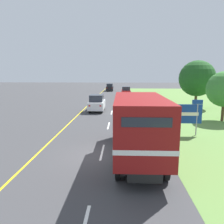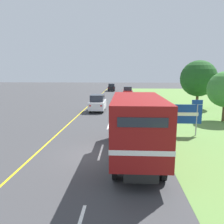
# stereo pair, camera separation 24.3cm
# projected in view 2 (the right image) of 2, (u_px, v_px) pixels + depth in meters

# --- Properties ---
(ground_plane) EXTENTS (200.00, 200.00, 0.00)m
(ground_plane) POSITION_uv_depth(u_px,v_px,m) (100.00, 155.00, 12.29)
(ground_plane) COLOR #3D3D3F
(grass_shoulder) EXTENTS (20.00, 72.48, 0.01)m
(grass_shoulder) POSITION_uv_depth(u_px,v_px,m) (211.00, 106.00, 30.85)
(grass_shoulder) COLOR #608942
(grass_shoulder) RESTS_ON ground
(edge_line_yellow) EXTENTS (0.12, 72.48, 0.01)m
(edge_line_yellow) POSITION_uv_depth(u_px,v_px,m) (89.00, 105.00, 31.77)
(edge_line_yellow) COLOR yellow
(edge_line_yellow) RESTS_ON ground
(centre_dash_near) EXTENTS (0.12, 2.60, 0.01)m
(centre_dash_near) POSITION_uv_depth(u_px,v_px,m) (101.00, 152.00, 12.85)
(centre_dash_near) COLOR white
(centre_dash_near) RESTS_ON ground
(centre_dash_mid_a) EXTENTS (0.12, 2.60, 0.01)m
(centre_dash_mid_a) POSITION_uv_depth(u_px,v_px,m) (109.00, 126.00, 19.34)
(centre_dash_mid_a) COLOR white
(centre_dash_mid_a) RESTS_ON ground
(centre_dash_mid_b) EXTENTS (0.12, 2.60, 0.01)m
(centre_dash_mid_b) POSITION_uv_depth(u_px,v_px,m) (112.00, 112.00, 25.83)
(centre_dash_mid_b) COLOR white
(centre_dash_mid_b) RESTS_ON ground
(centre_dash_far) EXTENTS (0.12, 2.60, 0.01)m
(centre_dash_far) POSITION_uv_depth(u_px,v_px,m) (115.00, 105.00, 32.32)
(centre_dash_far) COLOR white
(centre_dash_far) RESTS_ON ground
(centre_dash_farthest) EXTENTS (0.12, 2.60, 0.01)m
(centre_dash_farthest) POSITION_uv_depth(u_px,v_px,m) (116.00, 99.00, 38.81)
(centre_dash_farthest) COLOR white
(centre_dash_farthest) RESTS_ON ground
(horse_trailer_truck) EXTENTS (2.43, 8.11, 3.42)m
(horse_trailer_truck) POSITION_uv_depth(u_px,v_px,m) (136.00, 124.00, 11.60)
(horse_trailer_truck) COLOR black
(horse_trailer_truck) RESTS_ON ground
(lead_car_white) EXTENTS (1.80, 4.03, 2.04)m
(lead_car_white) POSITION_uv_depth(u_px,v_px,m) (98.00, 103.00, 26.56)
(lead_car_white) COLOR black
(lead_car_white) RESTS_ON ground
(lead_car_red_ahead) EXTENTS (1.80, 4.43, 2.00)m
(lead_car_red_ahead) POSITION_uv_depth(u_px,v_px,m) (128.00, 91.00, 43.64)
(lead_car_red_ahead) COLOR black
(lead_car_red_ahead) RESTS_ON ground
(lead_car_black_ahead) EXTENTS (1.80, 4.26, 1.97)m
(lead_car_black_ahead) POSITION_uv_depth(u_px,v_px,m) (112.00, 87.00, 57.26)
(lead_car_black_ahead) COLOR black
(lead_car_black_ahead) RESTS_ON ground
(highway_sign) EXTENTS (2.38, 0.09, 2.67)m
(highway_sign) POSITION_uv_depth(u_px,v_px,m) (186.00, 114.00, 16.02)
(highway_sign) COLOR #9E9EA3
(highway_sign) RESTS_ON ground
(roadside_tree_mid) EXTENTS (4.68, 4.68, 6.26)m
(roadside_tree_mid) POSITION_uv_depth(u_px,v_px,m) (199.00, 78.00, 28.42)
(roadside_tree_mid) COLOR brown
(roadside_tree_mid) RESTS_ON ground
(delineator_post) EXTENTS (0.08, 0.08, 0.95)m
(delineator_post) POSITION_uv_depth(u_px,v_px,m) (166.00, 133.00, 14.95)
(delineator_post) COLOR white
(delineator_post) RESTS_ON ground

